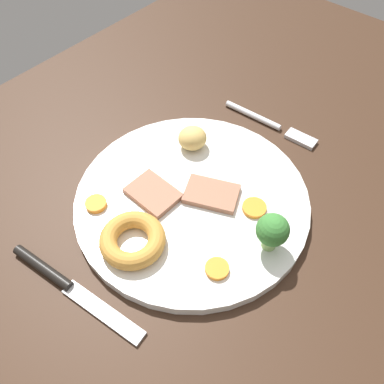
{
  "coord_description": "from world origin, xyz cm",
  "views": [
    {
      "loc": [
        22.23,
        18.39,
        45.43
      ],
      "look_at": [
        -1.18,
        -1.74,
        6.0
      ],
      "focal_mm": 37.69,
      "sensor_mm": 36.0,
      "label": 1
    }
  ],
  "objects_px": {
    "meat_slice_main": "(153,193)",
    "dinner_plate": "(192,200)",
    "carrot_coin_back": "(217,269)",
    "yorkshire_pudding": "(133,240)",
    "fork": "(272,125)",
    "knife": "(64,283)",
    "carrot_coin_front": "(96,204)",
    "broccoli_floret": "(272,231)",
    "carrot_coin_side": "(254,208)",
    "meat_slice_under": "(213,195)",
    "roast_potato_left": "(192,138)"
  },
  "relations": [
    {
      "from": "meat_slice_main",
      "to": "dinner_plate",
      "type": "bearing_deg",
      "value": 127.79
    },
    {
      "from": "carrot_coin_back",
      "to": "dinner_plate",
      "type": "bearing_deg",
      "value": -124.16
    },
    {
      "from": "yorkshire_pudding",
      "to": "fork",
      "type": "distance_m",
      "value": 0.29
    },
    {
      "from": "dinner_plate",
      "to": "knife",
      "type": "relative_size",
      "value": 1.6
    },
    {
      "from": "carrot_coin_front",
      "to": "broccoli_floret",
      "type": "bearing_deg",
      "value": 115.24
    },
    {
      "from": "meat_slice_main",
      "to": "carrot_coin_back",
      "type": "distance_m",
      "value": 0.13
    },
    {
      "from": "knife",
      "to": "carrot_coin_side",
      "type": "bearing_deg",
      "value": 57.31
    },
    {
      "from": "dinner_plate",
      "to": "broccoli_floret",
      "type": "height_order",
      "value": "broccoli_floret"
    },
    {
      "from": "fork",
      "to": "yorkshire_pudding",
      "type": "bearing_deg",
      "value": -94.37
    },
    {
      "from": "carrot_coin_back",
      "to": "yorkshire_pudding",
      "type": "bearing_deg",
      "value": -68.17
    },
    {
      "from": "meat_slice_main",
      "to": "carrot_coin_front",
      "type": "xyz_separation_m",
      "value": [
        0.06,
        -0.04,
        -0.0
      ]
    },
    {
      "from": "dinner_plate",
      "to": "meat_slice_main",
      "type": "distance_m",
      "value": 0.05
    },
    {
      "from": "carrot_coin_front",
      "to": "broccoli_floret",
      "type": "relative_size",
      "value": 0.51
    },
    {
      "from": "carrot_coin_front",
      "to": "carrot_coin_back",
      "type": "relative_size",
      "value": 0.98
    },
    {
      "from": "broccoli_floret",
      "to": "carrot_coin_front",
      "type": "bearing_deg",
      "value": -64.76
    },
    {
      "from": "carrot_coin_front",
      "to": "meat_slice_under",
      "type": "bearing_deg",
      "value": 135.79
    },
    {
      "from": "carrot_coin_side",
      "to": "knife",
      "type": "relative_size",
      "value": 0.16
    },
    {
      "from": "yorkshire_pudding",
      "to": "carrot_coin_side",
      "type": "bearing_deg",
      "value": 149.88
    },
    {
      "from": "carrot_coin_front",
      "to": "carrot_coin_back",
      "type": "distance_m",
      "value": 0.17
    },
    {
      "from": "carrot_coin_side",
      "to": "fork",
      "type": "height_order",
      "value": "carrot_coin_side"
    },
    {
      "from": "meat_slice_main",
      "to": "broccoli_floret",
      "type": "height_order",
      "value": "broccoli_floret"
    },
    {
      "from": "yorkshire_pudding",
      "to": "roast_potato_left",
      "type": "height_order",
      "value": "roast_potato_left"
    },
    {
      "from": "carrot_coin_side",
      "to": "yorkshire_pudding",
      "type": "bearing_deg",
      "value": -30.12
    },
    {
      "from": "meat_slice_main",
      "to": "knife",
      "type": "relative_size",
      "value": 0.34
    },
    {
      "from": "meat_slice_under",
      "to": "yorkshire_pudding",
      "type": "bearing_deg",
      "value": -13.19
    },
    {
      "from": "roast_potato_left",
      "to": "carrot_coin_back",
      "type": "relative_size",
      "value": 1.45
    },
    {
      "from": "roast_potato_left",
      "to": "carrot_coin_back",
      "type": "height_order",
      "value": "roast_potato_left"
    },
    {
      "from": "fork",
      "to": "knife",
      "type": "bearing_deg",
      "value": -98.52
    },
    {
      "from": "meat_slice_main",
      "to": "meat_slice_under",
      "type": "bearing_deg",
      "value": 128.62
    },
    {
      "from": "broccoli_floret",
      "to": "knife",
      "type": "distance_m",
      "value": 0.24
    },
    {
      "from": "meat_slice_main",
      "to": "roast_potato_left",
      "type": "bearing_deg",
      "value": -168.92
    },
    {
      "from": "meat_slice_under",
      "to": "knife",
      "type": "height_order",
      "value": "meat_slice_under"
    },
    {
      "from": "dinner_plate",
      "to": "carrot_coin_front",
      "type": "bearing_deg",
      "value": -42.94
    },
    {
      "from": "carrot_coin_front",
      "to": "broccoli_floret",
      "type": "distance_m",
      "value": 0.22
    },
    {
      "from": "roast_potato_left",
      "to": "carrot_coin_side",
      "type": "xyz_separation_m",
      "value": [
        0.03,
        0.13,
        -0.01
      ]
    },
    {
      "from": "carrot_coin_front",
      "to": "meat_slice_main",
      "type": "bearing_deg",
      "value": 143.4
    },
    {
      "from": "meat_slice_main",
      "to": "yorkshire_pudding",
      "type": "xyz_separation_m",
      "value": [
        0.07,
        0.03,
        0.01
      ]
    },
    {
      "from": "dinner_plate",
      "to": "meat_slice_main",
      "type": "xyz_separation_m",
      "value": [
        0.03,
        -0.04,
        0.01
      ]
    },
    {
      "from": "carrot_coin_front",
      "to": "knife",
      "type": "height_order",
      "value": "carrot_coin_front"
    },
    {
      "from": "dinner_plate",
      "to": "meat_slice_under",
      "type": "xyz_separation_m",
      "value": [
        -0.02,
        0.02,
        0.01
      ]
    },
    {
      "from": "carrot_coin_front",
      "to": "knife",
      "type": "relative_size",
      "value": 0.14
    },
    {
      "from": "carrot_coin_side",
      "to": "meat_slice_main",
      "type": "bearing_deg",
      "value": -59.05
    },
    {
      "from": "carrot_coin_front",
      "to": "yorkshire_pudding",
      "type": "bearing_deg",
      "value": 83.12
    },
    {
      "from": "carrot_coin_back",
      "to": "fork",
      "type": "height_order",
      "value": "carrot_coin_back"
    },
    {
      "from": "fork",
      "to": "broccoli_floret",
      "type": "bearing_deg",
      "value": -61.61
    },
    {
      "from": "meat_slice_under",
      "to": "broccoli_floret",
      "type": "xyz_separation_m",
      "value": [
        0.01,
        0.09,
        0.03
      ]
    },
    {
      "from": "carrot_coin_side",
      "to": "knife",
      "type": "distance_m",
      "value": 0.24
    },
    {
      "from": "broccoli_floret",
      "to": "fork",
      "type": "xyz_separation_m",
      "value": [
        -0.18,
        -0.12,
        -0.04
      ]
    },
    {
      "from": "yorkshire_pudding",
      "to": "knife",
      "type": "xyz_separation_m",
      "value": [
        0.08,
        -0.03,
        -0.02
      ]
    },
    {
      "from": "dinner_plate",
      "to": "carrot_coin_front",
      "type": "relative_size",
      "value": 11.18
    }
  ]
}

